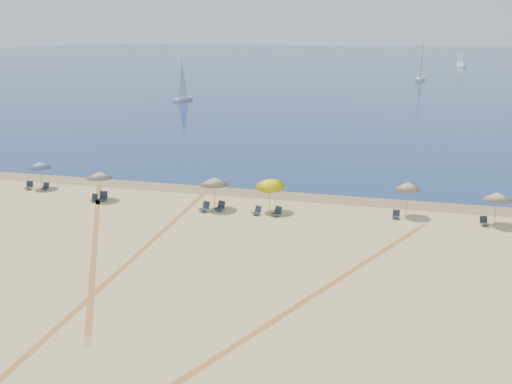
% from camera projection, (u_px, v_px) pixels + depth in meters
% --- Properties ---
extents(ground, '(160.00, 160.00, 0.00)m').
position_uv_depth(ground, '(142.00, 348.00, 24.15)').
color(ground, tan).
rests_on(ground, ground).
extents(ocean, '(500.00, 500.00, 0.00)m').
position_uv_depth(ocean, '(377.00, 60.00, 233.40)').
color(ocean, '#0C2151').
rests_on(ocean, ground).
extents(wet_sand, '(500.00, 500.00, 0.00)m').
position_uv_depth(wet_sand, '(268.00, 194.00, 46.47)').
color(wet_sand, olive).
rests_on(wet_sand, ground).
extents(umbrella_0, '(1.90, 1.90, 2.37)m').
position_uv_depth(umbrella_0, '(40.00, 165.00, 47.68)').
color(umbrella_0, gray).
rests_on(umbrella_0, ground).
extents(umbrella_1, '(2.04, 2.06, 2.33)m').
position_uv_depth(umbrella_1, '(99.00, 175.00, 44.53)').
color(umbrella_1, gray).
rests_on(umbrella_1, ground).
extents(umbrella_2, '(2.17, 2.17, 2.48)m').
position_uv_depth(umbrella_2, '(214.00, 181.00, 42.24)').
color(umbrella_2, gray).
rests_on(umbrella_2, ground).
extents(umbrella_3, '(2.17, 2.24, 2.73)m').
position_uv_depth(umbrella_3, '(270.00, 183.00, 41.56)').
color(umbrella_3, gray).
rests_on(umbrella_3, ground).
extents(umbrella_4, '(1.86, 1.86, 2.58)m').
position_uv_depth(umbrella_4, '(408.00, 186.00, 40.56)').
color(umbrella_4, gray).
rests_on(umbrella_4, ground).
extents(umbrella_5, '(2.06, 2.09, 2.40)m').
position_uv_depth(umbrella_5, '(498.00, 196.00, 38.74)').
color(umbrella_5, gray).
rests_on(umbrella_5, ground).
extents(chair_0, '(0.70, 0.77, 0.69)m').
position_uv_depth(chair_0, '(29.00, 186.00, 47.75)').
color(chair_0, black).
rests_on(chair_0, ground).
extents(chair_1, '(0.59, 0.66, 0.62)m').
position_uv_depth(chair_1, '(46.00, 187.00, 47.53)').
color(chair_1, black).
rests_on(chair_1, ground).
extents(chair_2, '(0.50, 0.59, 0.60)m').
position_uv_depth(chair_2, '(94.00, 198.00, 44.42)').
color(chair_2, black).
rests_on(chair_2, ground).
extents(chair_3, '(0.77, 0.84, 0.73)m').
position_uv_depth(chair_3, '(103.00, 197.00, 44.59)').
color(chair_3, black).
rests_on(chair_3, ground).
extents(chair_4, '(0.84, 0.89, 0.74)m').
position_uv_depth(chair_4, '(205.00, 207.00, 42.01)').
color(chair_4, black).
rests_on(chair_4, ground).
extents(chair_5, '(0.80, 0.87, 0.73)m').
position_uv_depth(chair_5, '(220.00, 207.00, 42.13)').
color(chair_5, black).
rests_on(chair_5, ground).
extents(chair_6, '(0.72, 0.77, 0.63)m').
position_uv_depth(chair_6, '(257.00, 211.00, 41.26)').
color(chair_6, black).
rests_on(chair_6, ground).
extents(chair_7, '(0.81, 0.86, 0.70)m').
position_uv_depth(chair_7, '(277.00, 212.00, 40.96)').
color(chair_7, black).
rests_on(chair_7, ground).
extents(chair_8, '(0.54, 0.62, 0.60)m').
position_uv_depth(chair_8, '(396.00, 215.00, 40.46)').
color(chair_8, black).
rests_on(chair_8, ground).
extents(chair_9, '(0.70, 0.76, 0.64)m').
position_uv_depth(chair_9, '(484.00, 222.00, 39.00)').
color(chair_9, black).
rests_on(chair_9, ground).
extents(sailboat_0, '(2.68, 6.70, 9.71)m').
position_uv_depth(sailboat_0, '(421.00, 69.00, 144.50)').
color(sailboat_0, white).
rests_on(sailboat_0, ocean).
extents(sailboat_1, '(2.15, 5.10, 7.38)m').
position_uv_depth(sailboat_1, '(183.00, 89.00, 105.14)').
color(sailboat_1, white).
rests_on(sailboat_1, ocean).
extents(sailboat_2, '(3.63, 5.34, 7.91)m').
position_uv_depth(sailboat_2, '(461.00, 60.00, 194.45)').
color(sailboat_2, white).
rests_on(sailboat_2, ocean).
extents(tire_tracks, '(53.51, 44.23, 0.00)m').
position_uv_depth(tire_tracks, '(172.00, 258.00, 33.51)').
color(tire_tracks, tan).
rests_on(tire_tracks, ground).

